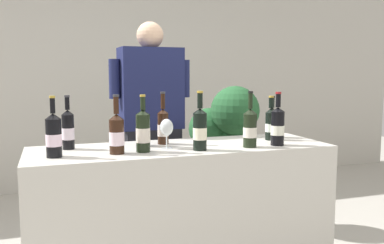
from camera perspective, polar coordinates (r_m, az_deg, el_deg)
wall_back at (r=5.07m, az=-10.38°, el=7.11°), size 8.00×0.10×2.80m
counter at (r=2.68m, az=-1.34°, el=-12.94°), size 1.85×0.60×0.91m
wine_bottle_0 at (r=2.55m, az=8.00°, el=-0.81°), size 0.08×0.08×0.34m
wine_bottle_1 at (r=2.39m, az=-6.77°, el=-1.26°), size 0.08×0.08×0.33m
wine_bottle_2 at (r=2.43m, az=1.10°, el=-0.95°), size 0.08×0.08×0.35m
wine_bottle_3 at (r=2.85m, az=10.79°, el=-0.20°), size 0.07×0.07×0.30m
wine_bottle_4 at (r=2.36m, az=-10.34°, el=-1.59°), size 0.08×0.08×0.33m
wine_bottle_5 at (r=2.58m, az=-6.71°, el=-0.69°), size 0.08×0.08×0.32m
wine_bottle_6 at (r=2.96m, az=10.96°, el=0.07°), size 0.08×0.08×0.29m
wine_bottle_7 at (r=2.64m, az=-4.01°, el=-0.55°), size 0.07×0.07×0.34m
wine_bottle_8 at (r=2.64m, az=11.71°, el=-0.53°), size 0.08×0.08×0.34m
wine_bottle_9 at (r=2.34m, az=-18.52°, el=-1.76°), size 0.08×0.08×0.33m
wine_bottle_10 at (r=2.57m, az=-16.71°, el=-0.98°), size 0.07×0.07×0.32m
wine_glass at (r=2.49m, az=-3.52°, el=-0.88°), size 0.08×0.08×0.18m
person_server at (r=3.13m, az=-5.63°, el=-2.78°), size 0.61×0.26×1.73m
potted_shrub at (r=3.70m, az=4.16°, el=-2.38°), size 0.56×0.61×1.25m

